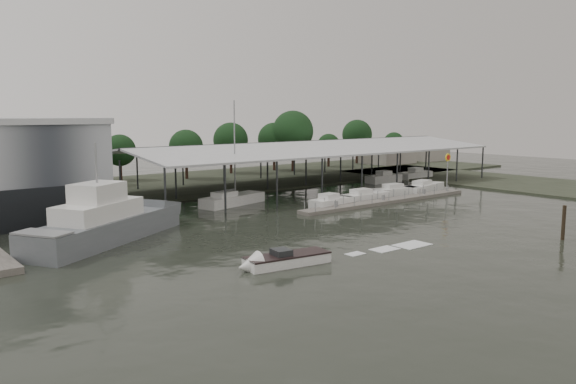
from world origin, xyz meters
TOP-DOWN VIEW (x-y plane):
  - ground at (0.00, 0.00)m, footprint 200.00×200.00m
  - land_strip_far at (0.00, 42.00)m, footprint 140.00×30.00m
  - land_strip_east at (45.00, 10.00)m, footprint 20.00×60.00m
  - covered_boat_shed at (17.00, 28.00)m, footprint 58.24×24.00m
  - floating_dock at (15.00, 10.00)m, footprint 28.00×2.00m
  - shell_fuel_sign at (27.00, 9.99)m, footprint 1.10×0.18m
  - distant_commercial_buildings at (59.03, 44.69)m, footprint 22.00×8.00m
  - grey_trawler at (-20.16, 11.25)m, footprint 17.07×12.66m
  - white_sailboat at (-1.24, 20.53)m, footprint 9.48×4.85m
  - speedboat_underway at (-13.60, -4.56)m, footprint 18.08×4.52m
  - moored_cruiser_0 at (7.04, 11.90)m, footprint 6.00×2.78m
  - moored_cruiser_1 at (12.97, 12.35)m, footprint 7.32×2.21m
  - moored_cruiser_2 at (20.06, 13.29)m, footprint 7.34×3.13m
  - moored_cruiser_3 at (26.22, 13.28)m, footprint 9.03×3.99m
  - horizon_tree_line at (25.35, 47.69)m, footprint 71.49×12.29m

SIDE VIEW (x-z plane):
  - ground at x=0.00m, z-range 0.00..0.00m
  - land_strip_far at x=0.00m, z-range -0.05..0.25m
  - land_strip_east at x=45.00m, z-range -0.05..0.25m
  - floating_dock at x=15.00m, z-range -0.50..0.90m
  - speedboat_underway at x=-13.60m, z-range -0.61..1.39m
  - moored_cruiser_1 at x=12.97m, z-range -0.24..1.46m
  - moored_cruiser_2 at x=20.06m, z-range -0.24..1.46m
  - moored_cruiser_3 at x=26.22m, z-range -0.24..1.46m
  - moored_cruiser_0 at x=7.04m, z-range -0.24..1.46m
  - white_sailboat at x=-1.24m, z-range -5.70..7.00m
  - grey_trawler at x=-20.16m, z-range -2.84..6.00m
  - distant_commercial_buildings at x=59.03m, z-range -0.16..3.84m
  - shell_fuel_sign at x=27.00m, z-range 1.15..6.70m
  - covered_boat_shed at x=17.00m, z-range 2.65..9.61m
  - horizon_tree_line at x=25.35m, z-range 0.44..11.92m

